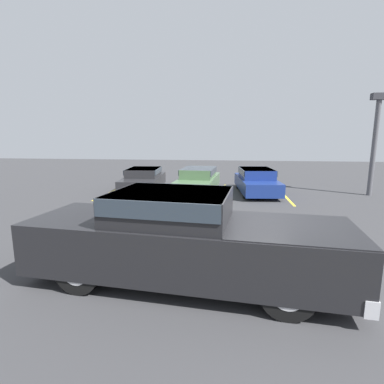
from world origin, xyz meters
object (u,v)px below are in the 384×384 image
Objects in this scene: light_post at (375,136)px; pickup_truck at (188,238)px; parked_sedan_c at (256,180)px; parked_sedan_a at (144,179)px; parked_sedan_b at (198,180)px.

pickup_truck is at bearing -127.85° from light_post.
light_post reaches higher than parked_sedan_c.
parked_sedan_c reaches higher than parked_sedan_a.
light_post is (7.68, 9.88, 1.93)m from pickup_truck.
pickup_truck is 1.35× the size of parked_sedan_b.
parked_sedan_b is 8.69m from light_post.
light_post reaches higher than parked_sedan_b.
pickup_truck is 12.66m from light_post.
parked_sedan_c is (5.87, 0.05, 0.02)m from parked_sedan_a.
parked_sedan_a is 0.89× the size of light_post.
pickup_truck is 10.09m from parked_sedan_c.
light_post is (8.41, 0.35, 2.18)m from parked_sedan_b.
pickup_truck is at bearing 8.59° from parked_sedan_b.
parked_sedan_b is at bearing 81.02° from parked_sedan_a.
parked_sedan_b is at bearing -89.23° from parked_sedan_c.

